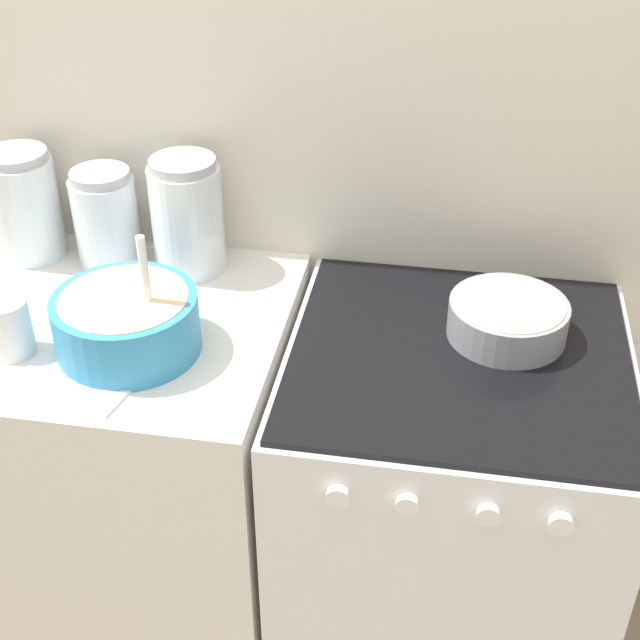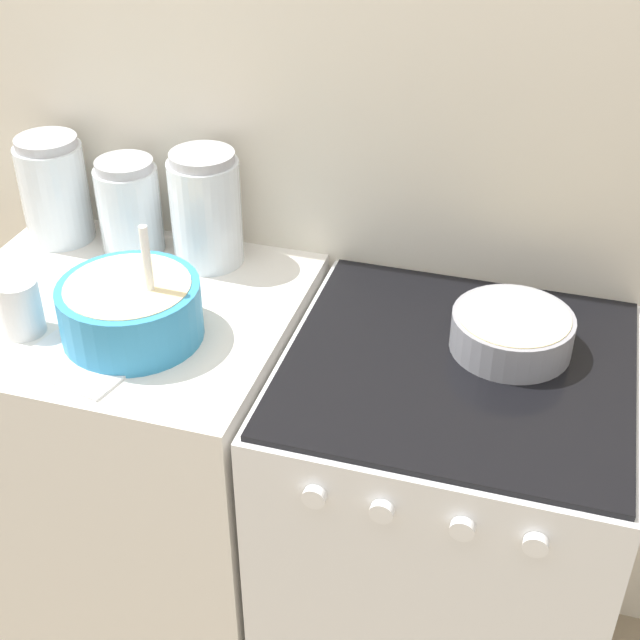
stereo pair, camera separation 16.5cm
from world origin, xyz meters
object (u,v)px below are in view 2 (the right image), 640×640
(stove, at_px, (440,540))
(baking_pan, at_px, (512,331))
(storage_jar_middle, at_px, (130,212))
(mixing_bowl, at_px, (130,307))
(storage_jar_right, at_px, (206,216))
(tin_can, at_px, (20,307))
(storage_jar_left, at_px, (56,196))

(stove, height_order, baking_pan, baking_pan)
(baking_pan, relative_size, storage_jar_middle, 1.08)
(mixing_bowl, height_order, storage_jar_right, storage_jar_right)
(mixing_bowl, relative_size, storage_jar_right, 1.07)
(stove, bearing_deg, mixing_bowl, -171.47)
(baking_pan, relative_size, tin_can, 2.02)
(stove, xyz_separation_m, mixing_bowl, (-0.61, -0.09, 0.53))
(baking_pan, relative_size, storage_jar_right, 0.90)
(storage_jar_left, height_order, storage_jar_right, storage_jar_right)
(mixing_bowl, bearing_deg, storage_jar_middle, 116.34)
(mixing_bowl, height_order, tin_can, mixing_bowl)
(stove, bearing_deg, storage_jar_left, 166.87)
(mixing_bowl, distance_m, storage_jar_middle, 0.35)
(stove, height_order, tin_can, tin_can)
(baking_pan, distance_m, tin_can, 0.92)
(mixing_bowl, bearing_deg, storage_jar_right, 85.18)
(storage_jar_left, relative_size, tin_can, 2.15)
(mixing_bowl, relative_size, baking_pan, 1.19)
(storage_jar_right, height_order, tin_can, storage_jar_right)
(storage_jar_left, relative_size, storage_jar_middle, 1.14)
(tin_can, bearing_deg, storage_jar_left, 109.38)
(mixing_bowl, xyz_separation_m, storage_jar_right, (0.03, 0.31, 0.04))
(stove, bearing_deg, storage_jar_right, 159.30)
(mixing_bowl, height_order, baking_pan, mixing_bowl)
(stove, bearing_deg, baking_pan, 41.58)
(mixing_bowl, bearing_deg, tin_can, -167.72)
(mixing_bowl, height_order, storage_jar_middle, mixing_bowl)
(stove, height_order, storage_jar_middle, storage_jar_middle)
(baking_pan, distance_m, storage_jar_right, 0.68)
(stove, distance_m, storage_jar_left, 1.12)
(storage_jar_left, bearing_deg, baking_pan, -8.13)
(stove, relative_size, storage_jar_middle, 4.47)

